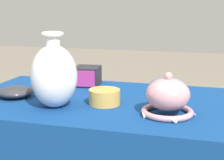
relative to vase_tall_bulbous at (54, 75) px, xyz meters
name	(u,v)px	position (x,y,z in m)	size (l,w,h in m)	color
display_table	(104,118)	(0.16, 0.14, -0.20)	(1.19, 0.69, 0.73)	olive
vase_tall_bulbous	(54,75)	(0.00, 0.00, 0.00)	(0.18, 0.18, 0.29)	white
vase_dome_bell	(168,98)	(0.43, 0.02, -0.06)	(0.19, 0.20, 0.16)	#D19399
mosaic_tile_box	(87,76)	(0.00, 0.38, -0.08)	(0.13, 0.14, 0.09)	#232328
pot_squat_ochre	(104,97)	(0.18, 0.08, -0.09)	(0.13, 0.13, 0.06)	gold
bowl_shallow_charcoal	(15,92)	(-0.22, 0.08, -0.10)	(0.15, 0.15, 0.05)	#2D2D33
bowl_shallow_slate	(168,84)	(0.39, 0.37, -0.09)	(0.16, 0.16, 0.06)	slate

